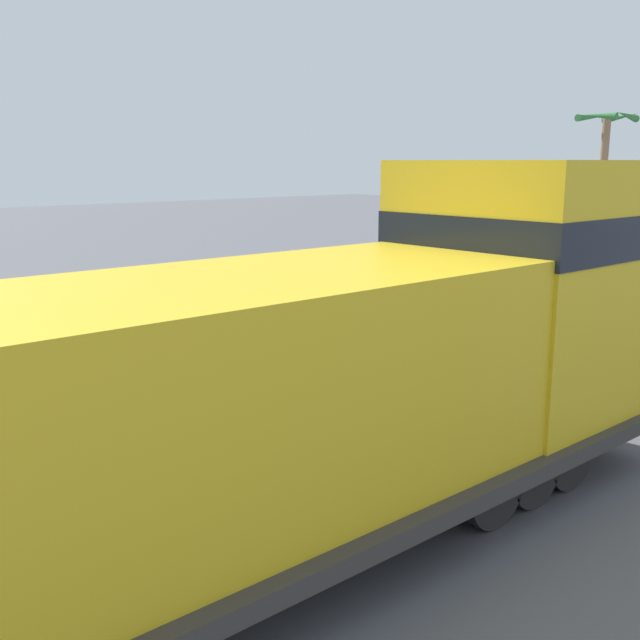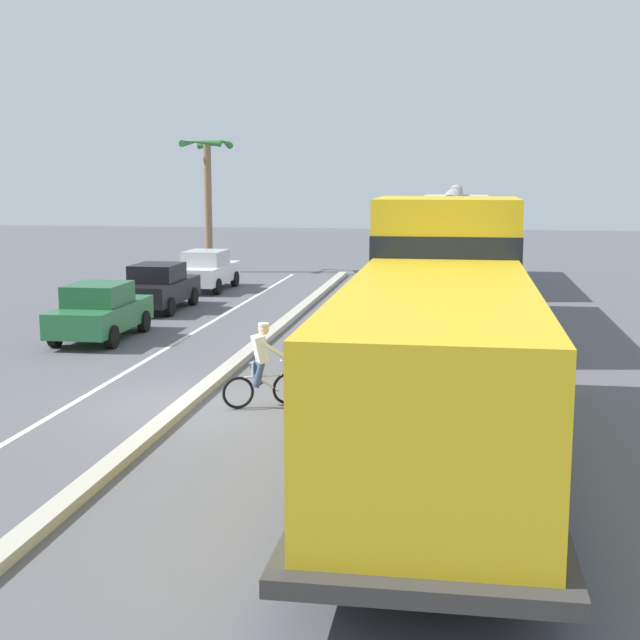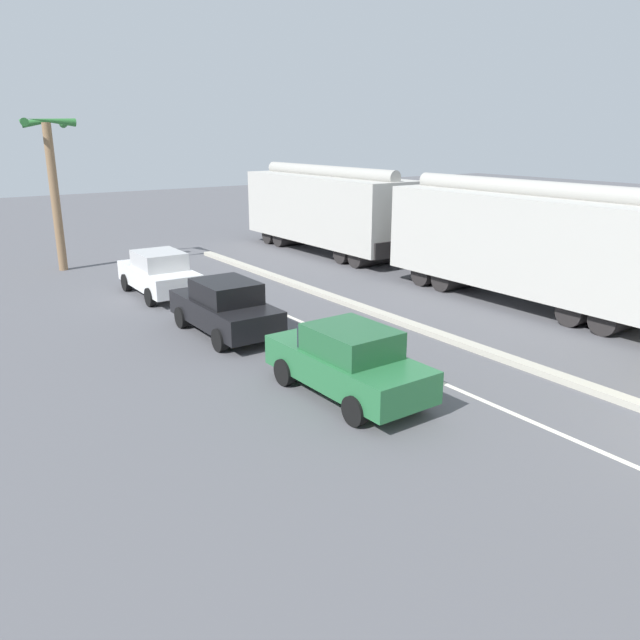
% 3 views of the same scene
% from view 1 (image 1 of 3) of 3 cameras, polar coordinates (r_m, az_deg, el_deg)
% --- Properties ---
extents(ground_plane, '(120.00, 120.00, 0.00)m').
position_cam_1_polar(ground_plane, '(14.10, -5.59, -5.32)').
color(ground_plane, '#56565B').
extents(median_curb, '(0.36, 36.00, 0.16)m').
position_cam_1_polar(median_curb, '(18.08, 10.09, -1.30)').
color(median_curb, '#B2AD9E').
rests_on(median_curb, ground).
extents(lane_stripe, '(0.14, 36.00, 0.01)m').
position_cam_1_polar(lane_stripe, '(19.65, 4.65, -0.31)').
color(lane_stripe, silver).
rests_on(lane_stripe, ground).
extents(locomotive, '(3.10, 11.61, 4.20)m').
position_cam_1_polar(locomotive, '(8.24, 0.79, -4.87)').
color(locomotive, gold).
rests_on(locomotive, ground).
extents(parked_car_green, '(1.89, 4.23, 1.62)m').
position_cam_1_polar(parked_car_green, '(21.60, 1.73, 3.04)').
color(parked_car_green, '#286B3D').
rests_on(parked_car_green, ground).
extents(parked_car_black, '(1.85, 4.21, 1.62)m').
position_cam_1_polar(parked_car_black, '(25.81, 10.59, 4.31)').
color(parked_car_black, black).
rests_on(parked_car_black, ground).
extents(parked_car_white, '(1.89, 4.23, 1.62)m').
position_cam_1_polar(parked_car_white, '(30.21, 17.32, 5.07)').
color(parked_car_white, silver).
rests_on(parked_car_white, ground).
extents(cyclist, '(1.52, 0.89, 1.71)m').
position_cam_1_polar(cyclist, '(12.81, -1.11, -3.24)').
color(cyclist, black).
rests_on(cyclist, ground).
extents(palm_tree_near, '(2.21, 2.28, 6.39)m').
position_cam_1_polar(palm_tree_near, '(36.63, 20.89, 11.79)').
color(palm_tree_near, '#846647').
rests_on(palm_tree_near, ground).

